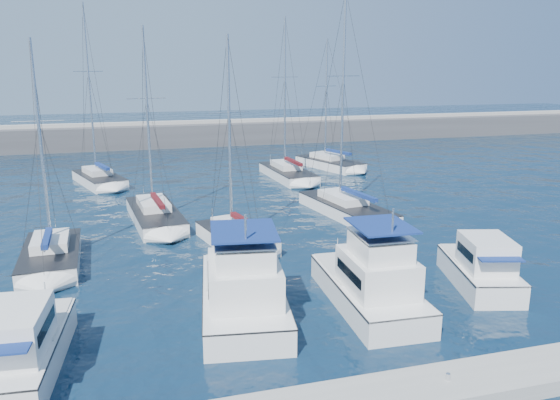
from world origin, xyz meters
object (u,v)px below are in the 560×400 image
object	(u,v)px
sailboat_mid_c	(236,237)
sailboat_back_a	(99,179)
sailboat_mid_b	(155,215)
sailboat_back_b	(288,173)
motor_yacht_port_outer	(22,349)
motor_yacht_port_inner	(243,291)
motor_yacht_stbd_inner	(371,285)
sailboat_back_c	(330,163)
sailboat_mid_a	(51,256)
sailboat_mid_d	(346,208)
motor_yacht_stbd_outer	(481,270)

from	to	relation	value
sailboat_mid_c	sailboat_back_a	xyz separation A→B (m)	(-8.92, 21.20, 0.03)
sailboat_mid_b	sailboat_back_a	world-z (taller)	sailboat_back_a
sailboat_back_b	motor_yacht_port_outer	bearing A→B (deg)	-125.76
motor_yacht_port_inner	sailboat_back_b	size ratio (longest dim) A/B	0.59
sailboat_mid_b	sailboat_back_a	xyz separation A→B (m)	(-4.35, 14.47, 0.05)
motor_yacht_stbd_inner	sailboat_back_b	world-z (taller)	sailboat_back_b
sailboat_back_c	sailboat_back_a	bearing A→B (deg)	165.76
motor_yacht_stbd_inner	sailboat_back_c	distance (m)	35.62
sailboat_back_a	motor_yacht_port_outer	bearing A→B (deg)	-111.13
sailboat_mid_a	sailboat_mid_b	bearing A→B (deg)	46.96
motor_yacht_port_inner	sailboat_mid_a	size ratio (longest dim) A/B	0.73
sailboat_mid_b	sailboat_back_a	size ratio (longest dim) A/B	0.83
sailboat_mid_c	sailboat_mid_b	bearing A→B (deg)	111.44
sailboat_mid_b	sailboat_back_b	bearing A→B (deg)	36.24
sailboat_mid_a	sailboat_mid_b	size ratio (longest dim) A/B	0.91
motor_yacht_stbd_inner	sailboat_mid_c	distance (m)	11.49
sailboat_mid_a	sailboat_mid_b	xyz separation A→B (m)	(6.18, 7.21, -0.00)
motor_yacht_stbd_inner	sailboat_back_c	world-z (taller)	sailboat_back_c
motor_yacht_port_outer	sailboat_back_b	bearing A→B (deg)	63.13
sailboat_back_a	sailboat_back_c	bearing A→B (deg)	-13.69
sailboat_mid_d	sailboat_back_b	distance (m)	14.38
sailboat_mid_b	sailboat_back_a	distance (m)	15.11
motor_yacht_port_inner	sailboat_back_a	xyz separation A→B (m)	(-7.33, 30.95, -0.58)
sailboat_mid_b	sailboat_mid_d	size ratio (longest dim) A/B	0.85
sailboat_mid_a	sailboat_back_c	world-z (taller)	sailboat_back_c
sailboat_back_c	motor_yacht_port_inner	bearing A→B (deg)	-136.05
motor_yacht_port_inner	motor_yacht_port_outer	bearing A→B (deg)	-155.87
motor_yacht_port_inner	motor_yacht_stbd_inner	size ratio (longest dim) A/B	1.14
motor_yacht_port_inner	sailboat_back_c	world-z (taller)	sailboat_back_c
motor_yacht_port_inner	sailboat_mid_c	bearing A→B (deg)	89.07
sailboat_back_b	sailboat_mid_c	bearing A→B (deg)	-119.37
sailboat_mid_a	sailboat_mid_d	world-z (taller)	sailboat_mid_d
motor_yacht_stbd_outer	sailboat_mid_c	distance (m)	14.61
motor_yacht_port_outer	sailboat_back_b	size ratio (longest dim) A/B	0.45
motor_yacht_stbd_outer	sailboat_back_b	distance (m)	29.14
sailboat_mid_c	motor_yacht_stbd_outer	bearing A→B (deg)	-55.65
motor_yacht_port_outer	sailboat_back_a	xyz separation A→B (m)	(1.49, 33.45, -0.39)
motor_yacht_port_outer	sailboat_back_a	bearing A→B (deg)	92.48
motor_yacht_port_outer	motor_yacht_stbd_inner	xyz separation A→B (m)	(14.69, 1.61, 0.19)
sailboat_back_a	sailboat_back_c	distance (m)	24.18
motor_yacht_stbd_outer	sailboat_back_a	distance (m)	36.81
motor_yacht_port_inner	sailboat_back_b	bearing A→B (deg)	77.95
motor_yacht_stbd_outer	sailboat_mid_c	bearing A→B (deg)	152.24
motor_yacht_port_inner	sailboat_mid_b	size ratio (longest dim) A/B	0.67
motor_yacht_stbd_outer	sailboat_mid_b	size ratio (longest dim) A/B	0.46
motor_yacht_port_outer	sailboat_mid_d	xyz separation A→B (m)	(19.87, 17.03, -0.42)
motor_yacht_port_inner	sailboat_mid_b	bearing A→B (deg)	108.55
motor_yacht_port_inner	sailboat_mid_c	world-z (taller)	sailboat_mid_c
motor_yacht_port_outer	sailboat_back_a	distance (m)	33.49
sailboat_mid_c	motor_yacht_port_outer	bearing A→B (deg)	-143.05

